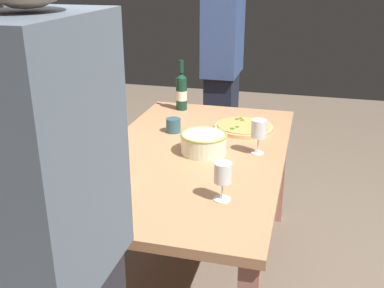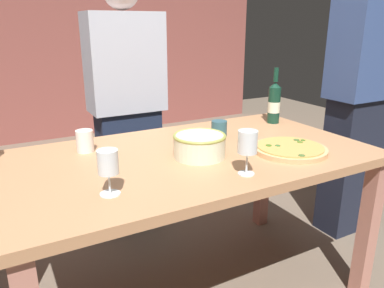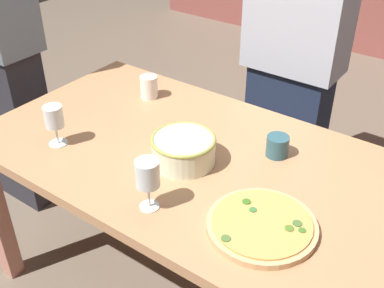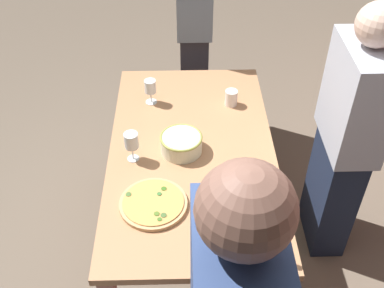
{
  "view_description": "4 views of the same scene",
  "coord_description": "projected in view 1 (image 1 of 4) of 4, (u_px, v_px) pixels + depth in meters",
  "views": [
    {
      "loc": [
        -2.01,
        -0.53,
        1.61
      ],
      "look_at": [
        0.0,
        0.0,
        0.79
      ],
      "focal_mm": 42.67,
      "sensor_mm": 36.0,
      "label": 1
    },
    {
      "loc": [
        -0.75,
        -1.37,
        1.3
      ],
      "look_at": [
        0.0,
        0.0,
        0.79
      ],
      "focal_mm": 34.87,
      "sensor_mm": 36.0,
      "label": 2
    },
    {
      "loc": [
        0.83,
        -1.15,
        1.73
      ],
      "look_at": [
        0.0,
        0.0,
        0.79
      ],
      "focal_mm": 44.58,
      "sensor_mm": 36.0,
      "label": 3
    },
    {
      "loc": [
        1.89,
        -0.05,
        2.45
      ],
      "look_at": [
        0.0,
        0.0,
        0.79
      ],
      "focal_mm": 43.68,
      "sensor_mm": 36.0,
      "label": 4
    }
  ],
  "objects": [
    {
      "name": "wine_glass_near_pizza",
      "position": [
        223.0,
        174.0,
        1.75
      ],
      "size": [
        0.07,
        0.07,
        0.16
      ],
      "color": "white",
      "rests_on": "dining_table"
    },
    {
      "name": "person_host",
      "position": [
        222.0,
        69.0,
        3.29
      ],
      "size": [
        0.41,
        0.24,
        1.77
      ],
      "rotation": [
        0.0,
        0.0,
        -3.07
      ],
      "color": "#1E2232",
      "rests_on": "ground"
    },
    {
      "name": "wine_bottle",
      "position": [
        181.0,
        91.0,
        2.86
      ],
      "size": [
        0.07,
        0.07,
        0.32
      ],
      "color": "#143929",
      "rests_on": "dining_table"
    },
    {
      "name": "dining_table",
      "position": [
        192.0,
        169.0,
        2.28
      ],
      "size": [
        1.6,
        0.9,
        0.75
      ],
      "color": "tan",
      "rests_on": "ground"
    },
    {
      "name": "wine_glass_by_bottle",
      "position": [
        259.0,
        129.0,
        2.18
      ],
      "size": [
        0.07,
        0.07,
        0.17
      ],
      "color": "white",
      "rests_on": "dining_table"
    },
    {
      "name": "ground_plane",
      "position": [
        192.0,
        277.0,
        2.52
      ],
      "size": [
        8.0,
        8.0,
        0.0
      ],
      "primitive_type": "plane",
      "color": "#706150"
    },
    {
      "name": "cup_amber",
      "position": [
        173.0,
        125.0,
        2.5
      ],
      "size": [
        0.08,
        0.08,
        0.08
      ],
      "primitive_type": "cylinder",
      "color": "#2E5965",
      "rests_on": "dining_table"
    },
    {
      "name": "cup_ceramic",
      "position": [
        111.0,
        171.0,
        1.92
      ],
      "size": [
        0.08,
        0.08,
        0.1
      ],
      "primitive_type": "cylinder",
      "color": "white",
      "rests_on": "dining_table"
    },
    {
      "name": "person_guest_left",
      "position": [
        60.0,
        263.0,
        1.16
      ],
      "size": [
        0.4,
        0.24,
        1.76
      ],
      "rotation": [
        0.0,
        0.0,
        -0.04
      ],
      "color": "#2A2931",
      "rests_on": "ground"
    },
    {
      "name": "serving_bowl",
      "position": [
        204.0,
        142.0,
        2.22
      ],
      "size": [
        0.23,
        0.23,
        0.1
      ],
      "color": "silver",
      "rests_on": "dining_table"
    },
    {
      "name": "pizza",
      "position": [
        244.0,
        127.0,
        2.55
      ],
      "size": [
        0.33,
        0.33,
        0.03
      ],
      "color": "tan",
      "rests_on": "dining_table"
    },
    {
      "name": "person_guest_right",
      "position": [
        40.0,
        130.0,
        2.42
      ],
      "size": [
        0.45,
        0.24,
        1.58
      ],
      "rotation": [
        0.0,
        0.0,
        -1.56
      ],
      "color": "#1C263F",
      "rests_on": "ground"
    }
  ]
}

